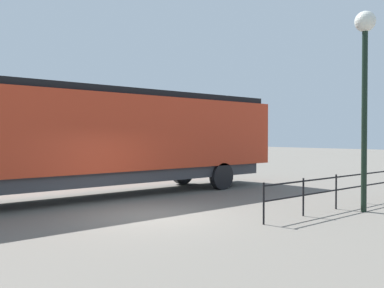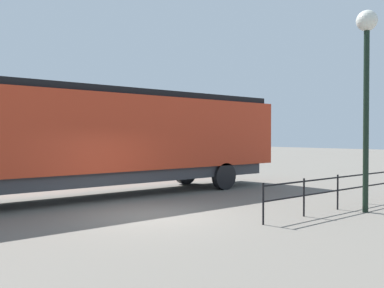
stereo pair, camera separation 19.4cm
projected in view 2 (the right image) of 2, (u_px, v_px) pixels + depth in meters
name	position (u px, v px, depth m)	size (l,w,h in m)	color
ground_plane	(149.00, 215.00, 11.67)	(120.00, 120.00, 0.00)	#666059
locomotive	(111.00, 136.00, 15.34)	(2.83, 15.56, 3.88)	red
lamp_post	(367.00, 60.00, 12.08)	(0.59, 0.59, 5.82)	black
platform_fence	(352.00, 185.00, 13.12)	(0.05, 8.48, 1.05)	black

